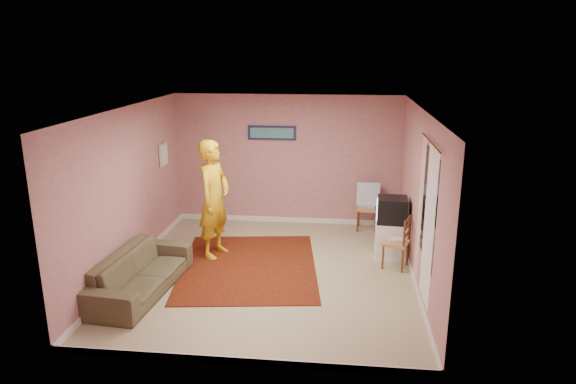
# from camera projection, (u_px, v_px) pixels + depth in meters

# --- Properties ---
(ground) EXTENTS (5.00, 5.00, 0.00)m
(ground) POSITION_uv_depth(u_px,v_px,m) (270.00, 273.00, 8.20)
(ground) COLOR tan
(ground) RESTS_ON ground
(wall_back) EXTENTS (4.50, 0.02, 2.60)m
(wall_back) POSITION_uv_depth(u_px,v_px,m) (287.00, 160.00, 10.24)
(wall_back) COLOR tan
(wall_back) RESTS_ON ground
(wall_front) EXTENTS (4.50, 0.02, 2.60)m
(wall_front) POSITION_uv_depth(u_px,v_px,m) (236.00, 259.00, 5.46)
(wall_front) COLOR tan
(wall_front) RESTS_ON ground
(wall_left) EXTENTS (0.02, 5.00, 2.60)m
(wall_left) POSITION_uv_depth(u_px,v_px,m) (128.00, 190.00, 8.08)
(wall_left) COLOR tan
(wall_left) RESTS_ON ground
(wall_right) EXTENTS (0.02, 5.00, 2.60)m
(wall_right) POSITION_uv_depth(u_px,v_px,m) (419.00, 199.00, 7.62)
(wall_right) COLOR tan
(wall_right) RESTS_ON ground
(ceiling) EXTENTS (4.50, 5.00, 0.02)m
(ceiling) POSITION_uv_depth(u_px,v_px,m) (269.00, 109.00, 7.49)
(ceiling) COLOR white
(ceiling) RESTS_ON wall_back
(baseboard_back) EXTENTS (4.50, 0.02, 0.10)m
(baseboard_back) POSITION_uv_depth(u_px,v_px,m) (287.00, 220.00, 10.57)
(baseboard_back) COLOR silver
(baseboard_back) RESTS_ON ground
(baseboard_front) EXTENTS (4.50, 0.02, 0.10)m
(baseboard_front) POSITION_uv_depth(u_px,v_px,m) (240.00, 361.00, 5.81)
(baseboard_front) COLOR silver
(baseboard_front) RESTS_ON ground
(baseboard_left) EXTENTS (0.02, 5.00, 0.10)m
(baseboard_left) POSITION_uv_depth(u_px,v_px,m) (135.00, 264.00, 8.42)
(baseboard_left) COLOR silver
(baseboard_left) RESTS_ON ground
(baseboard_right) EXTENTS (0.02, 5.00, 0.10)m
(baseboard_right) POSITION_uv_depth(u_px,v_px,m) (413.00, 276.00, 7.96)
(baseboard_right) COLOR silver
(baseboard_right) RESTS_ON ground
(window) EXTENTS (0.01, 1.10, 1.50)m
(window) POSITION_uv_depth(u_px,v_px,m) (429.00, 208.00, 6.71)
(window) COLOR black
(window) RESTS_ON wall_right
(curtain_sheer) EXTENTS (0.01, 0.75, 2.10)m
(curtain_sheer) POSITION_uv_depth(u_px,v_px,m) (429.00, 226.00, 6.63)
(curtain_sheer) COLOR white
(curtain_sheer) RESTS_ON wall_right
(curtain_floral) EXTENTS (0.01, 0.35, 2.10)m
(curtain_floral) POSITION_uv_depth(u_px,v_px,m) (420.00, 209.00, 7.30)
(curtain_floral) COLOR beige
(curtain_floral) RESTS_ON wall_right
(curtain_rod) EXTENTS (0.02, 1.40, 0.02)m
(curtain_rod) POSITION_uv_depth(u_px,v_px,m) (431.00, 142.00, 6.48)
(curtain_rod) COLOR #5B2D1B
(curtain_rod) RESTS_ON wall_right
(picture_back) EXTENTS (0.95, 0.04, 0.28)m
(picture_back) POSITION_uv_depth(u_px,v_px,m) (272.00, 133.00, 10.09)
(picture_back) COLOR #16183C
(picture_back) RESTS_ON wall_back
(picture_left) EXTENTS (0.04, 0.38, 0.42)m
(picture_left) POSITION_uv_depth(u_px,v_px,m) (164.00, 155.00, 9.54)
(picture_left) COLOR beige
(picture_left) RESTS_ON wall_left
(area_rug) EXTENTS (2.50, 2.97, 0.01)m
(area_rug) POSITION_uv_depth(u_px,v_px,m) (249.00, 266.00, 8.43)
(area_rug) COLOR black
(area_rug) RESTS_ON ground
(tv_cabinet) EXTENTS (0.50, 0.45, 0.64)m
(tv_cabinet) POSITION_uv_depth(u_px,v_px,m) (390.00, 240.00, 8.72)
(tv_cabinet) COLOR white
(tv_cabinet) RESTS_ON ground
(crt_tv) EXTENTS (0.53, 0.47, 0.43)m
(crt_tv) POSITION_uv_depth(u_px,v_px,m) (392.00, 210.00, 8.58)
(crt_tv) COLOR black
(crt_tv) RESTS_ON tv_cabinet
(chair_a) EXTENTS (0.45, 0.43, 0.49)m
(chair_a) POSITION_uv_depth(u_px,v_px,m) (368.00, 203.00, 9.99)
(chair_a) COLOR tan
(chair_a) RESTS_ON ground
(dvd_player) EXTENTS (0.37, 0.30, 0.06)m
(dvd_player) POSITION_uv_depth(u_px,v_px,m) (368.00, 206.00, 10.01)
(dvd_player) COLOR silver
(dvd_player) RESTS_ON chair_a
(blue_throw) EXTENTS (0.44, 0.06, 0.46)m
(blue_throw) POSITION_uv_depth(u_px,v_px,m) (368.00, 194.00, 9.94)
(blue_throw) COLOR #86B1DB
(blue_throw) RESTS_ON chair_a
(chair_b) EXTENTS (0.49, 0.50, 0.47)m
(chair_b) POSITION_uv_depth(u_px,v_px,m) (396.00, 236.00, 8.27)
(chair_b) COLOR tan
(chair_b) RESTS_ON ground
(game_console) EXTENTS (0.25, 0.19, 0.05)m
(game_console) POSITION_uv_depth(u_px,v_px,m) (396.00, 240.00, 8.29)
(game_console) COLOR silver
(game_console) RESTS_ON chair_b
(sofa) EXTENTS (0.99, 2.12, 0.60)m
(sofa) POSITION_uv_depth(u_px,v_px,m) (140.00, 272.00, 7.50)
(sofa) COLOR #4A412C
(sofa) RESTS_ON ground
(person) EXTENTS (0.67, 0.84, 2.02)m
(person) POSITION_uv_depth(u_px,v_px,m) (214.00, 199.00, 8.64)
(person) COLOR gold
(person) RESTS_ON ground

